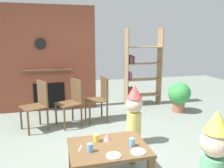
{
  "coord_description": "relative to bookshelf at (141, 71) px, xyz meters",
  "views": [
    {
      "loc": [
        -0.7,
        -2.86,
        1.68
      ],
      "look_at": [
        0.15,
        0.4,
        0.99
      ],
      "focal_mm": 36.64,
      "sensor_mm": 36.0,
      "label": 1
    }
  ],
  "objects": [
    {
      "name": "brick_fireplace_feature",
      "position": [
        -2.22,
        0.2,
        0.33
      ],
      "size": [
        2.2,
        0.28,
        2.4
      ],
      "color": "brown",
      "rests_on": "ground_plane"
    },
    {
      "name": "paper_cup_near_left",
      "position": [
        -1.76,
        -2.95,
        -0.38
      ],
      "size": [
        0.07,
        0.07,
        0.09
      ],
      "primitive_type": "cylinder",
      "color": "#669EE0",
      "rests_on": "coffee_table"
    },
    {
      "name": "child_in_pink",
      "position": [
        -0.9,
        -2.02,
        -0.35
      ],
      "size": [
        0.27,
        0.27,
        0.97
      ],
      "rotation": [
        0.0,
        0.0,
        -2.21
      ],
      "color": "#E0CC66",
      "rests_on": "ground_plane"
    },
    {
      "name": "potted_plant_tall",
      "position": [
        0.65,
        -0.76,
        -0.46
      ],
      "size": [
        0.51,
        0.51,
        0.69
      ],
      "color": "#9E5B42",
      "rests_on": "ground_plane"
    },
    {
      "name": "paper_cup_center",
      "position": [
        -1.64,
        -2.71,
        -0.38
      ],
      "size": [
        0.07,
        0.07,
        0.09
      ],
      "primitive_type": "cylinder",
      "color": "#F2CC4C",
      "rests_on": "coffee_table"
    },
    {
      "name": "ground_plane",
      "position": [
        -1.41,
        -2.4,
        -0.87
      ],
      "size": [
        12.0,
        12.0,
        0.0
      ],
      "primitive_type": "plane",
      "color": "gray"
    },
    {
      "name": "dining_chair_right",
      "position": [
        -1.2,
        -0.84,
        -0.36
      ],
      "size": [
        0.44,
        0.44,
        0.9
      ],
      "rotation": [
        0.0,
        0.0,
        3.25
      ],
      "color": "brown",
      "rests_on": "ground_plane"
    },
    {
      "name": "dining_chair_left",
      "position": [
        -2.4,
        -0.99,
        -0.36
      ],
      "size": [
        0.53,
        0.53,
        0.9
      ],
      "rotation": [
        0.0,
        0.0,
        3.59
      ],
      "color": "brown",
      "rests_on": "ground_plane"
    },
    {
      "name": "paper_plate_rear",
      "position": [
        -1.53,
        -3.11,
        -0.42
      ],
      "size": [
        0.16,
        0.16,
        0.01
      ],
      "primitive_type": "cylinder",
      "color": "white",
      "rests_on": "coffee_table"
    },
    {
      "name": "bookshelf",
      "position": [
        0.0,
        0.0,
        0.0
      ],
      "size": [
        0.9,
        0.28,
        1.9
      ],
      "color": "#9E7A51",
      "rests_on": "ground_plane"
    },
    {
      "name": "child_with_cone_hat",
      "position": [
        -0.63,
        -3.54,
        -0.33
      ],
      "size": [
        0.28,
        0.28,
        1.02
      ],
      "rotation": [
        0.0,
        0.0,
        2.5
      ],
      "color": "#66B27F",
      "rests_on": "ground_plane"
    },
    {
      "name": "paper_plate_front",
      "position": [
        -1.24,
        -3.1,
        -0.42
      ],
      "size": [
        0.17,
        0.17,
        0.01
      ],
      "primitive_type": "cylinder",
      "color": "white",
      "rests_on": "coffee_table"
    },
    {
      "name": "dining_chair_middle",
      "position": [
        -1.77,
        -0.94,
        -0.36
      ],
      "size": [
        0.53,
        0.53,
        0.9
      ],
      "rotation": [
        0.0,
        0.0,
        3.55
      ],
      "color": "brown",
      "rests_on": "ground_plane"
    },
    {
      "name": "coffee_table",
      "position": [
        -1.53,
        -2.87,
        -0.5
      ],
      "size": [
        0.91,
        0.69,
        0.44
      ],
      "color": "brown",
      "rests_on": "ground_plane"
    },
    {
      "name": "paper_cup_near_right",
      "position": [
        -1.26,
        -2.94,
        -0.38
      ],
      "size": [
        0.07,
        0.07,
        0.1
      ],
      "primitive_type": "cylinder",
      "color": "#669EE0",
      "rests_on": "coffee_table"
    },
    {
      "name": "birthday_cake_slice",
      "position": [
        -1.51,
        -2.72,
        -0.38
      ],
      "size": [
        0.1,
        0.1,
        0.09
      ],
      "primitive_type": "cone",
      "color": "pink",
      "rests_on": "coffee_table"
    },
    {
      "name": "table_fork",
      "position": [
        -1.85,
        -2.85,
        -0.42
      ],
      "size": [
        0.06,
        0.15,
        0.01
      ],
      "primitive_type": "cube",
      "rotation": [
        0.0,
        0.0,
        1.24
      ],
      "color": "silver",
      "rests_on": "coffee_table"
    }
  ]
}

